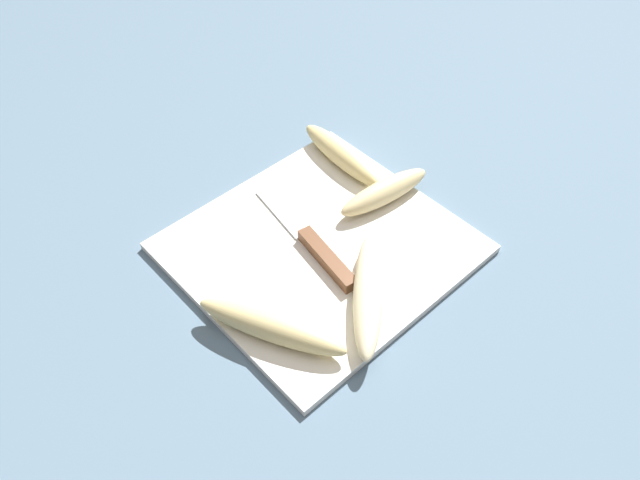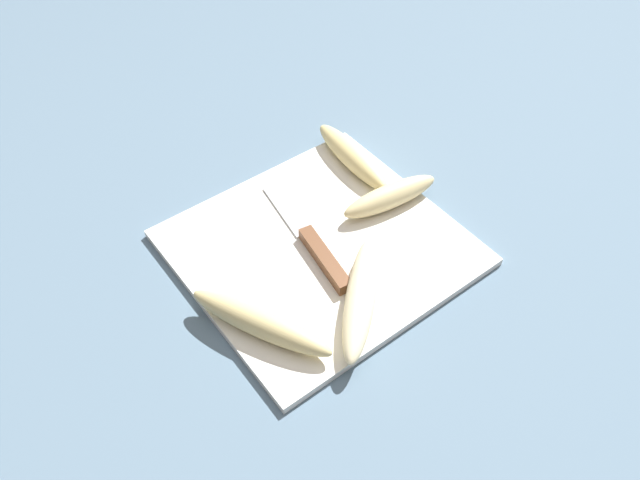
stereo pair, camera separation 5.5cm
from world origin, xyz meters
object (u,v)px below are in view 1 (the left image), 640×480
object	(u,v)px
knife	(320,251)
banana_spotted_left	(271,327)
banana_golden_short	(342,155)
banana_ripe_center	(385,192)
banana_pale_long	(368,294)

from	to	relation	value
knife	banana_spotted_left	xyz separation A→B (m)	(-0.13, -0.06, 0.01)
knife	banana_golden_short	size ratio (longest dim) A/B	1.28
knife	banana_golden_short	world-z (taller)	banana_golden_short
knife	banana_ripe_center	distance (m)	0.15
banana_golden_short	banana_spotted_left	bearing A→B (deg)	-148.98
banana_ripe_center	banana_pale_long	bearing A→B (deg)	-143.14
knife	banana_ripe_center	bearing A→B (deg)	13.93
knife	banana_spotted_left	size ratio (longest dim) A/B	1.19
banana_ripe_center	banana_golden_short	world-z (taller)	banana_ripe_center
knife	banana_golden_short	distance (m)	0.20
banana_pale_long	banana_ripe_center	bearing A→B (deg)	36.86
banana_spotted_left	banana_ripe_center	distance (m)	0.29
knife	banana_pale_long	size ratio (longest dim) A/B	1.35
knife	banana_ripe_center	world-z (taller)	banana_ripe_center
banana_pale_long	knife	bearing A→B (deg)	84.29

